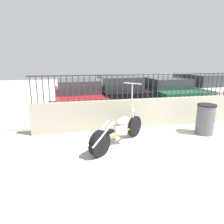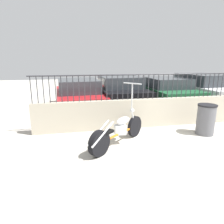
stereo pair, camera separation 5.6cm
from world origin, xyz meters
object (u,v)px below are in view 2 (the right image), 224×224
object	(u,v)px
car_red	(78,95)
car_white	(199,89)
trash_bin	(206,119)
car_black	(119,91)
motorcycle_orange	(117,132)
car_green	(164,92)

from	to	relation	value
car_red	car_white	distance (m)	5.71
car_red	car_white	xyz separation A→B (m)	(5.71, 0.11, 0.07)
trash_bin	car_black	bearing A→B (deg)	111.51
car_red	car_black	world-z (taller)	car_black
car_red	trash_bin	bearing A→B (deg)	-140.74
trash_bin	car_white	bearing A→B (deg)	57.98
motorcycle_orange	car_black	bearing A→B (deg)	35.37
trash_bin	car_red	size ratio (longest dim) A/B	0.21
trash_bin	motorcycle_orange	bearing A→B (deg)	-173.53
motorcycle_orange	trash_bin	bearing A→B (deg)	-33.92
car_white	car_red	bearing A→B (deg)	87.20
car_green	car_white	xyz separation A→B (m)	(1.91, 0.26, 0.05)
motorcycle_orange	car_red	bearing A→B (deg)	60.09
trash_bin	car_green	world-z (taller)	car_green
car_green	car_white	world-z (taller)	car_white
car_black	car_white	bearing A→B (deg)	-94.06
car_red	car_white	size ratio (longest dim) A/B	0.89
car_black	car_green	xyz separation A→B (m)	(1.99, -0.47, -0.02)
motorcycle_orange	car_white	distance (m)	6.42
car_red	car_green	xyz separation A→B (m)	(3.80, -0.15, 0.02)
car_black	car_white	xyz separation A→B (m)	(3.90, -0.22, 0.02)
car_green	car_white	bearing A→B (deg)	-82.78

